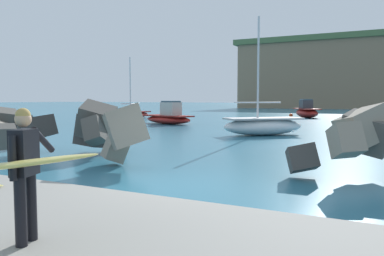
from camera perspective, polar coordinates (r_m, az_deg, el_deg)
ground_plane at (r=9.77m, az=-2.72°, el=-8.36°), size 400.00×400.00×0.00m
walkway_path at (r=6.70m, az=-20.55°, el=-13.51°), size 48.00×4.40×0.24m
breakwater_jetty at (r=11.39m, az=6.76°, el=-1.46°), size 30.19×7.16×2.14m
surfer_with_board at (r=5.46m, az=-23.33°, el=-5.10°), size 2.10×1.42×1.78m
boat_near_centre at (r=46.40m, az=16.25°, el=2.31°), size 4.10×5.28×2.09m
boat_near_right at (r=43.29m, az=-8.56°, el=1.95°), size 2.09×6.26×6.54m
boat_mid_left at (r=33.50m, az=-3.41°, el=1.61°), size 5.51×3.45×1.96m
boat_mid_centre at (r=23.37m, az=10.24°, el=0.36°), size 4.83×4.69×6.83m
mooring_buoy_inner at (r=47.02m, az=14.10°, el=1.79°), size 0.44×0.44×0.44m
mooring_buoy_middle at (r=23.61m, az=26.00°, el=-0.82°), size 0.44×0.44×0.44m
mooring_buoy_outer at (r=30.54m, az=-9.47°, el=0.60°), size 0.44×0.44×0.44m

